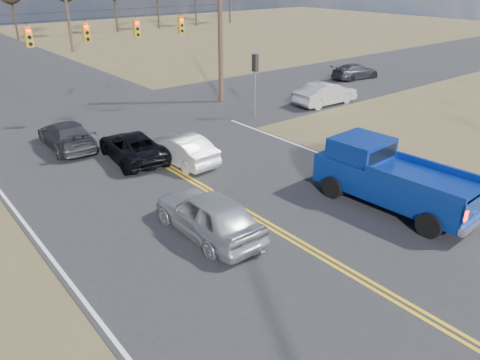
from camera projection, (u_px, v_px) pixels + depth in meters
ground at (333, 264)px, 14.60m from camera, size 160.00×160.00×0.00m
road_main at (169, 167)px, 21.72m from camera, size 14.00×120.00×0.02m
road_cross at (98, 126)px, 27.42m from camera, size 120.00×12.00×0.02m
signal_gantry at (97, 37)px, 25.48m from camera, size 19.60×4.83×10.00m
utility_poles at (94, 36)px, 24.57m from camera, size 19.60×58.32×10.00m
treeline at (34, 14)px, 31.47m from camera, size 87.00×117.80×7.40m
pickup_truck at (391, 178)px, 17.82m from camera, size 2.81×6.43×2.37m
silver_suv at (208, 214)px, 15.90m from camera, size 1.92×4.72×1.60m
black_suv at (132, 147)px, 22.37m from camera, size 2.69×4.96×1.32m
white_car_queue at (181, 149)px, 21.99m from camera, size 1.76×4.30×1.39m
dgrey_car_queue at (66, 135)px, 23.81m from camera, size 2.29×4.96×1.41m
cross_car_east_near at (325, 93)px, 31.54m from camera, size 1.75×4.75×1.55m
cross_car_east_far at (355, 72)px, 39.13m from camera, size 2.29×4.52×1.26m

